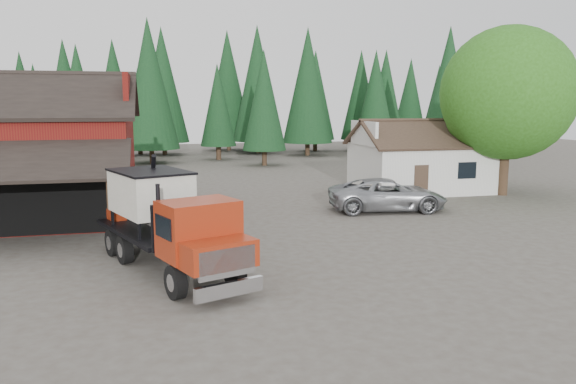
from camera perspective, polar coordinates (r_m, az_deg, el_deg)
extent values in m
plane|color=#4C443B|center=(21.27, -2.53, -6.24)|extent=(120.00, 120.00, 0.00)
cube|color=#601710|center=(31.12, -26.71, 2.33)|extent=(12.00, 10.00, 5.00)
cube|color=black|center=(33.41, -26.17, 8.78)|extent=(12.80, 5.53, 2.35)
cube|color=#601710|center=(30.17, -15.88, 9.43)|extent=(0.25, 7.00, 2.00)
cylinder|color=#382619|center=(22.70, -17.63, -2.06)|extent=(0.20, 0.20, 2.80)
cube|color=silver|center=(37.43, 13.37, 2.46)|extent=(8.00, 6.00, 3.00)
cube|color=#38281E|center=(35.93, 14.58, 5.76)|extent=(8.60, 3.42, 1.80)
cube|color=#38281E|center=(38.60, 12.48, 6.04)|extent=(8.60, 3.42, 1.80)
cube|color=silver|center=(35.62, 7.72, 5.94)|extent=(0.20, 4.20, 1.50)
cube|color=silver|center=(39.23, 18.73, 5.82)|extent=(0.20, 4.20, 1.50)
cube|color=#38281E|center=(34.15, 13.38, 1.01)|extent=(0.90, 0.06, 2.00)
cube|color=black|center=(35.53, 17.73, 2.11)|extent=(1.20, 0.06, 1.00)
cylinder|color=#382619|center=(36.90, 21.04, 2.18)|extent=(0.60, 0.60, 3.20)
sphere|color=#275914|center=(36.70, 21.45, 9.32)|extent=(8.00, 8.00, 8.00)
sphere|color=#275914|center=(36.70, 19.07, 7.57)|extent=(4.40, 4.40, 4.40)
sphere|color=#275914|center=(36.63, 23.38, 7.80)|extent=(4.80, 4.80, 4.80)
cylinder|color=#382619|center=(51.34, -2.41, 3.61)|extent=(0.44, 0.44, 1.60)
cone|color=#103219|center=(51.12, -2.44, 9.31)|extent=(3.96, 3.96, 9.00)
cylinder|color=#382619|center=(53.14, 15.69, 3.47)|extent=(0.44, 0.44, 1.60)
cone|color=#103219|center=(52.94, 15.97, 10.05)|extent=(4.84, 4.84, 11.00)
cylinder|color=#382619|center=(54.36, -13.66, 3.66)|extent=(0.44, 0.44, 1.60)
cone|color=#103219|center=(54.18, -13.92, 10.63)|extent=(5.28, 5.28, 12.00)
cylinder|color=black|center=(16.63, -11.33, -8.97)|extent=(0.66, 1.06, 1.01)
cylinder|color=black|center=(17.43, -5.47, -7.98)|extent=(0.66, 1.06, 1.01)
cylinder|color=black|center=(20.59, -16.26, -5.65)|extent=(0.66, 1.06, 1.01)
cylinder|color=black|center=(21.25, -11.32, -5.02)|extent=(0.66, 1.06, 1.01)
cylinder|color=black|center=(21.78, -17.34, -4.91)|extent=(0.66, 1.06, 1.01)
cylinder|color=black|center=(22.41, -12.64, -4.34)|extent=(0.66, 1.06, 1.01)
cube|color=black|center=(19.49, -12.22, -5.21)|extent=(3.79, 7.72, 0.37)
cube|color=silver|center=(15.81, -5.99, -9.79)|extent=(2.03, 0.92, 0.41)
cube|color=silver|center=(15.66, -6.20, -7.15)|extent=(1.66, 0.72, 0.83)
cube|color=maroon|center=(16.10, -7.15, -6.22)|extent=(2.35, 1.86, 0.78)
cube|color=maroon|center=(17.01, -9.05, -3.69)|extent=(2.62, 2.25, 1.70)
cube|color=black|center=(16.31, -7.95, -3.22)|extent=(1.82, 0.76, 0.83)
cylinder|color=black|center=(17.29, -13.02, -1.89)|extent=(0.17, 0.17, 1.65)
cube|color=black|center=(17.84, -10.34, -3.29)|extent=(2.13, 0.91, 1.47)
cube|color=black|center=(20.60, -13.63, -3.79)|extent=(4.10, 5.80, 0.15)
cube|color=beige|center=(20.35, -13.77, -0.05)|extent=(3.06, 3.58, 1.47)
cone|color=beige|center=(20.50, -13.67, -2.59)|extent=(2.61, 2.61, 0.64)
cube|color=black|center=(20.24, -13.85, 2.05)|extent=(3.18, 3.70, 0.07)
cylinder|color=black|center=(21.74, -13.63, 0.27)|extent=(0.38, 2.03, 2.80)
cube|color=maroon|center=(22.40, -17.01, -2.24)|extent=(0.78, 0.88, 0.41)
cylinder|color=silver|center=(18.25, -6.79, -6.33)|extent=(0.81, 1.04, 0.51)
imported|color=#9A9CA1|center=(29.89, 10.08, -0.28)|extent=(6.43, 3.59, 1.70)
cube|color=maroon|center=(20.80, -8.54, -5.82)|extent=(1.04, 1.27, 0.60)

